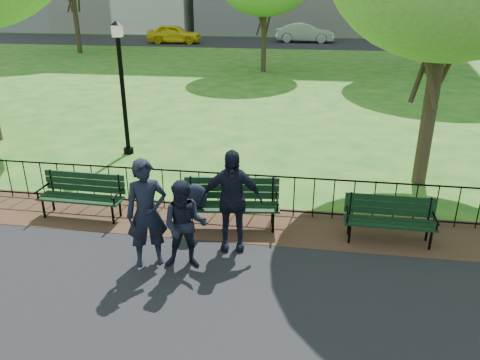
% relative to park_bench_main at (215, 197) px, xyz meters
% --- Properties ---
extents(ground, '(120.00, 120.00, 0.00)m').
position_rel_park_bench_main_xyz_m(ground, '(-0.30, -1.26, -0.67)').
color(ground, '#1C5C18').
extents(dirt_strip, '(60.00, 1.60, 0.01)m').
position_rel_park_bench_main_xyz_m(dirt_strip, '(-0.30, 0.24, -0.66)').
color(dirt_strip, '#372316').
rests_on(dirt_strip, ground).
extents(far_street, '(70.00, 9.00, 0.01)m').
position_rel_park_bench_main_xyz_m(far_street, '(-0.30, 33.74, -0.66)').
color(far_street, black).
rests_on(far_street, ground).
extents(iron_fence, '(24.06, 0.06, 1.00)m').
position_rel_park_bench_main_xyz_m(iron_fence, '(-0.30, 0.74, -0.17)').
color(iron_fence, black).
rests_on(iron_fence, ground).
extents(park_bench_main, '(1.94, 0.81, 1.07)m').
position_rel_park_bench_main_xyz_m(park_bench_main, '(0.00, 0.00, 0.00)').
color(park_bench_main, black).
rests_on(park_bench_main, ground).
extents(park_bench_left_a, '(1.77, 0.59, 0.99)m').
position_rel_park_bench_main_xyz_m(park_bench_left_a, '(-2.82, 0.11, -0.10)').
color(park_bench_left_a, black).
rests_on(park_bench_left_a, ground).
extents(park_bench_right_a, '(1.67, 0.54, 0.94)m').
position_rel_park_bench_main_xyz_m(park_bench_right_a, '(3.31, 0.02, -0.13)').
color(park_bench_right_a, black).
rests_on(park_bench_right_a, ground).
extents(lamppost, '(0.33, 0.33, 3.66)m').
position_rel_park_bench_main_xyz_m(lamppost, '(-3.40, 4.05, 1.32)').
color(lamppost, black).
rests_on(lamppost, ground).
extents(person_left, '(0.82, 0.70, 1.89)m').
position_rel_park_bench_main_xyz_m(person_left, '(-0.85, -1.44, 0.29)').
color(person_left, black).
rests_on(person_left, asphalt_path).
extents(person_mid, '(0.81, 0.49, 1.57)m').
position_rel_park_bench_main_xyz_m(person_mid, '(-0.20, -1.46, 0.13)').
color(person_mid, black).
rests_on(person_mid, asphalt_path).
extents(person_right, '(1.16, 0.62, 1.89)m').
position_rel_park_bench_main_xyz_m(person_right, '(0.45, -0.70, 0.29)').
color(person_right, black).
rests_on(person_right, asphalt_path).
extents(taxi, '(4.63, 2.09, 1.54)m').
position_rel_park_bench_main_xyz_m(taxi, '(-10.13, 31.71, 0.11)').
color(taxi, yellow).
rests_on(taxi, far_street).
extents(sedan_silver, '(5.00, 1.87, 1.63)m').
position_rel_park_bench_main_xyz_m(sedan_silver, '(0.80, 34.15, 0.16)').
color(sedan_silver, '#A3A6AB').
rests_on(sedan_silver, far_street).
extents(sedan_dark, '(5.07, 3.53, 1.36)m').
position_rel_park_bench_main_xyz_m(sedan_dark, '(11.98, 31.38, 0.02)').
color(sedan_dark, black).
rests_on(sedan_dark, far_street).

